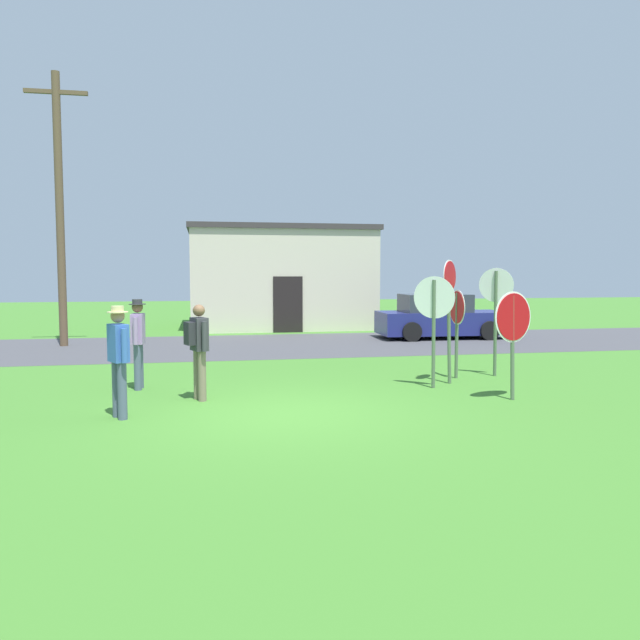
# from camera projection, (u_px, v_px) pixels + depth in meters

# --- Properties ---
(ground_plane) EXTENTS (80.00, 80.00, 0.00)m
(ground_plane) POSITION_uv_depth(u_px,v_px,m) (283.00, 414.00, 9.78)
(ground_plane) COLOR #3D7528
(street_asphalt) EXTENTS (60.00, 6.40, 0.01)m
(street_asphalt) POSITION_uv_depth(u_px,v_px,m) (245.00, 346.00, 18.87)
(street_asphalt) COLOR #424247
(street_asphalt) RESTS_ON ground
(building_background) EXTENTS (7.35, 5.45, 4.08)m
(building_background) POSITION_uv_depth(u_px,v_px,m) (279.00, 277.00, 25.48)
(building_background) COLOR beige
(building_background) RESTS_ON ground
(utility_pole) EXTENTS (1.80, 0.24, 8.19)m
(utility_pole) POSITION_uv_depth(u_px,v_px,m) (60.00, 205.00, 18.48)
(utility_pole) COLOR brown
(utility_pole) RESTS_ON ground
(parked_car_on_street) EXTENTS (4.36, 2.14, 1.51)m
(parked_car_on_street) POSITION_uv_depth(u_px,v_px,m) (440.00, 318.00, 21.04)
(parked_car_on_street) COLOR navy
(parked_car_on_street) RESTS_ON ground
(stop_sign_far_back) EXTENTS (0.47, 0.50, 2.50)m
(stop_sign_far_back) POSITION_uv_depth(u_px,v_px,m) (449.00, 301.00, 12.35)
(stop_sign_far_back) COLOR #51664C
(stop_sign_far_back) RESTS_ON ground
(stop_sign_nearest) EXTENTS (0.61, 0.48, 2.34)m
(stop_sign_nearest) POSITION_uv_depth(u_px,v_px,m) (496.00, 303.00, 13.22)
(stop_sign_nearest) COLOR #51664C
(stop_sign_nearest) RESTS_ON ground
(stop_sign_rear_left) EXTENTS (0.66, 0.52, 2.18)m
(stop_sign_rear_left) POSITION_uv_depth(u_px,v_px,m) (434.00, 312.00, 11.85)
(stop_sign_rear_left) COLOR #51664C
(stop_sign_rear_left) RESTS_ON ground
(stop_sign_center_cluster) EXTENTS (0.85, 0.35, 1.92)m
(stop_sign_center_cluster) POSITION_uv_depth(u_px,v_px,m) (513.00, 327.00, 10.78)
(stop_sign_center_cluster) COLOR #51664C
(stop_sign_center_cluster) RESTS_ON ground
(stop_sign_tallest) EXTENTS (0.07, 0.74, 1.88)m
(stop_sign_tallest) POSITION_uv_depth(u_px,v_px,m) (457.00, 319.00, 12.98)
(stop_sign_tallest) COLOR #51664C
(stop_sign_tallest) RESTS_ON ground
(person_near_signs) EXTENTS (0.44, 0.54, 1.69)m
(person_near_signs) POSITION_uv_depth(u_px,v_px,m) (198.00, 345.00, 10.76)
(person_near_signs) COLOR #7A6B56
(person_near_signs) RESTS_ON ground
(person_in_dark_shirt) EXTENTS (0.36, 0.51, 1.74)m
(person_in_dark_shirt) POSITION_uv_depth(u_px,v_px,m) (119.00, 355.00, 9.41)
(person_in_dark_shirt) COLOR #4C5670
(person_in_dark_shirt) RESTS_ON ground
(person_in_teal) EXTENTS (0.32, 0.57, 1.74)m
(person_in_teal) POSITION_uv_depth(u_px,v_px,m) (138.00, 338.00, 11.78)
(person_in_teal) COLOR #4C5670
(person_in_teal) RESTS_ON ground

